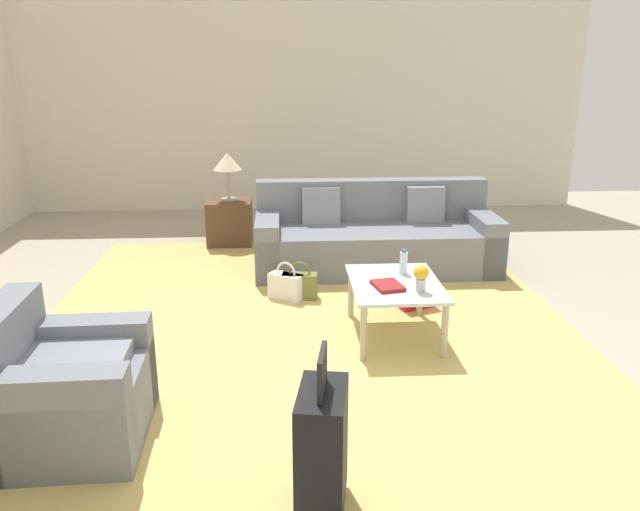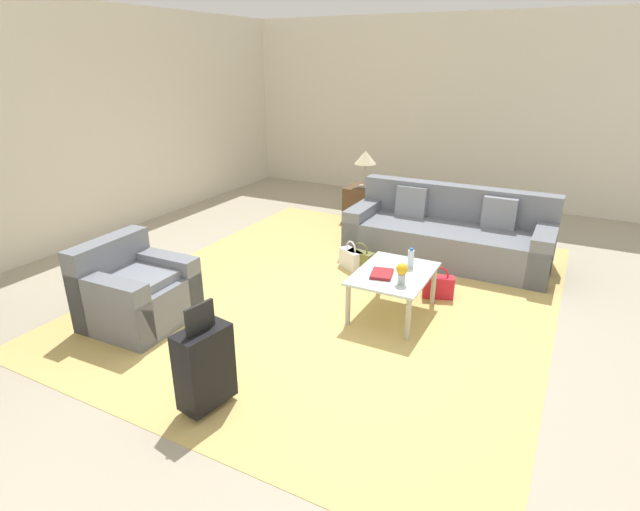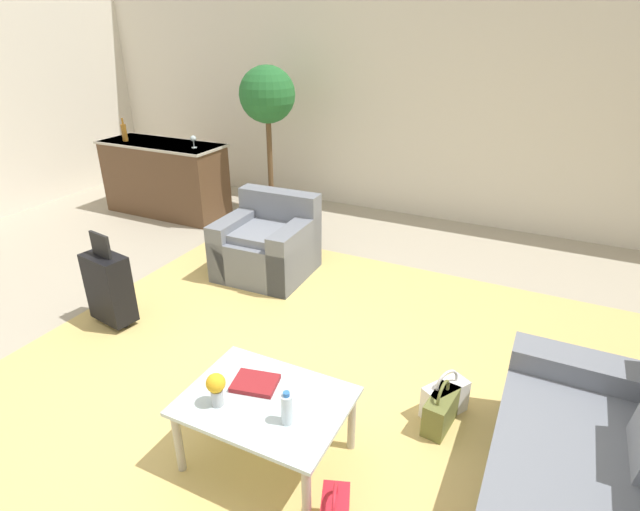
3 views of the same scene
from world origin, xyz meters
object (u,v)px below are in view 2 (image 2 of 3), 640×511
Objects in this scene: handbag_white at (351,259)px; table_lamp at (365,159)px; side_table at (364,203)px; handbag_red at (438,286)px; armchair at (133,294)px; coffee_table at (394,278)px; couch at (449,235)px; coffee_table_book at (382,274)px; water_bottle at (411,258)px; suitcase_black at (205,366)px; flower_vase at (402,272)px; handbag_olive at (360,260)px.

table_lamp is at bearing 18.69° from handbag_white.
handbag_red is at bearing -140.82° from side_table.
armchair is 2.53m from coffee_table.
couch is 1.94m from coffee_table_book.
armchair reaches higher than handbag_red.
side_table is 2.87m from handbag_red.
water_bottle is 0.24× the size of suitcase_black.
water_bottle is at bearing 150.93° from handbag_red.
flower_vase reaches higher than handbag_red.
suitcase_black reaches higher than armchair.
coffee_table is at bearing 153.43° from water_bottle.
water_bottle is 1.23m from handbag_white.
coffee_table reaches higher than handbag_red.
water_bottle is (0.20, -0.10, 0.16)m from coffee_table.
couch is at bearing 9.76° from handbag_red.
couch is 2.67× the size of coffee_table.
table_lamp reaches higher than armchair.
handbag_red and handbag_white have the same top height.
handbag_olive is at bearing 50.95° from water_bottle.
suitcase_black reaches higher than water_bottle.
suitcase_black is 2.37× the size of handbag_red.
suitcase_black is 2.78m from handbag_red.
coffee_table is 1.16m from handbag_olive.
side_table is (3.02, 1.65, -0.31)m from flower_vase.
couch is at bearing -45.16° from handbag_white.
flower_vase is 0.37× the size of table_lamp.
table_lamp is 1.57× the size of handbag_white.
table_lamp is 2.25m from handbag_olive.
flower_vase is (-0.42, -0.05, 0.03)m from water_bottle.
armchair is 4.43× the size of flower_vase.
coffee_table_book is (-1.92, 0.18, 0.17)m from couch.
water_bottle is 3.07m from side_table.
couch is 2.04m from flower_vase.
suitcase_black reaches higher than coffee_table_book.
handbag_red is at bearing -105.57° from handbag_olive.
suitcase_black reaches higher than handbag_red.
coffee_table_book is at bearing -154.07° from table_lamp.
water_bottle is 0.42m from flower_vase.
suitcase_black is at bearing 160.71° from coffee_table.
table_lamp is 2.21m from handbag_white.
armchair reaches higher than handbag_olive.
handbag_white is at bearing 76.19° from handbag_red.
side_table is at bearing 28.65° from flower_vase.
armchair is 2.53× the size of handbag_olive.
couch is 3.84m from armchair.
handbag_white is (0.98, 0.76, -0.34)m from coffee_table_book.
handbag_olive is at bearing 0.42° from suitcase_black.
water_bottle is at bearing -148.39° from table_lamp.
flower_vase is 3.46m from table_lamp.
side_table is (2.92, 1.42, -0.21)m from coffee_table_book.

